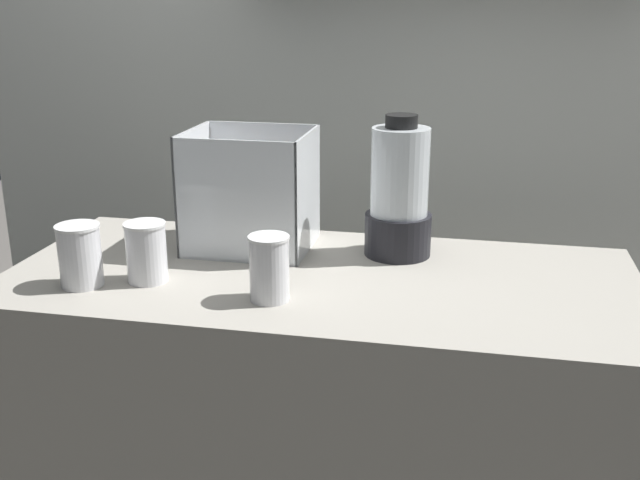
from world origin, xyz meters
TOP-DOWN VIEW (x-y plane):
  - counter at (0.00, 0.00)m, footprint 1.40×0.64m
  - back_wall_unit at (0.00, 0.77)m, footprint 2.60×0.24m
  - carrot_display_bin at (-0.20, 0.16)m, footprint 0.29×0.25m
  - blender_pitcher at (0.15, 0.17)m, footprint 0.16×0.16m
  - juice_cup_beet_far_left at (-0.48, -0.17)m, footprint 0.09×0.09m
  - juice_cup_pomegranate_left at (-0.36, -0.12)m, footprint 0.09×0.09m
  - juice_cup_orange_middle at (-0.07, -0.16)m, footprint 0.08×0.08m

SIDE VIEW (x-z plane):
  - counter at x=0.00m, z-range 0.00..0.90m
  - juice_cup_orange_middle at x=-0.07m, z-range 0.89..1.03m
  - juice_cup_pomegranate_left at x=-0.36m, z-range 0.89..1.03m
  - juice_cup_beet_far_left at x=-0.48m, z-range 0.89..1.03m
  - carrot_display_bin at x=-0.20m, z-range 0.85..1.14m
  - blender_pitcher at x=0.15m, z-range 0.88..1.21m
  - back_wall_unit at x=0.00m, z-range 0.01..2.51m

